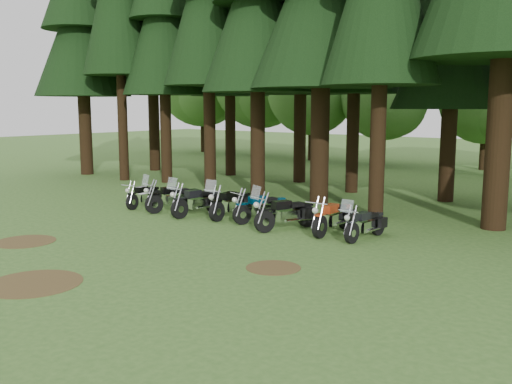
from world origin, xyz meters
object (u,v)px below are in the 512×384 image
(motorcycle_6, at_px, (333,218))
(motorcycle_2, at_px, (197,202))
(motorcycle_3, at_px, (231,204))
(motorcycle_1, at_px, (173,198))
(motorcycle_7, at_px, (365,225))
(motorcycle_5, at_px, (286,214))
(motorcycle_0, at_px, (144,196))
(motorcycle_4, at_px, (262,208))

(motorcycle_6, bearing_deg, motorcycle_2, -175.94)
(motorcycle_3, bearing_deg, motorcycle_1, -173.54)
(motorcycle_2, relative_size, motorcycle_7, 1.13)
(motorcycle_3, xyz_separation_m, motorcycle_7, (5.39, 0.07, -0.06))
(motorcycle_3, height_order, motorcycle_5, motorcycle_5)
(motorcycle_0, distance_m, motorcycle_4, 5.59)
(motorcycle_1, xyz_separation_m, motorcycle_2, (1.31, -0.04, 0.01))
(motorcycle_1, distance_m, motorcycle_5, 5.31)
(motorcycle_1, xyz_separation_m, motorcycle_6, (6.80, 0.60, -0.01))
(motorcycle_0, relative_size, motorcycle_2, 0.84)
(motorcycle_4, distance_m, motorcycle_7, 4.09)
(motorcycle_1, bearing_deg, motorcycle_5, 17.67)
(motorcycle_0, relative_size, motorcycle_7, 0.96)
(motorcycle_1, xyz_separation_m, motorcycle_7, (7.99, 0.51, -0.05))
(motorcycle_0, relative_size, motorcycle_4, 0.92)
(motorcycle_0, bearing_deg, motorcycle_1, -8.96)
(motorcycle_1, distance_m, motorcycle_2, 1.31)
(motorcycle_4, bearing_deg, motorcycle_3, -155.73)
(motorcycle_4, relative_size, motorcycle_6, 0.94)
(motorcycle_7, bearing_deg, motorcycle_3, -175.35)
(motorcycle_3, relative_size, motorcycle_5, 1.01)
(motorcycle_3, relative_size, motorcycle_7, 1.13)
(motorcycle_1, xyz_separation_m, motorcycle_3, (2.60, 0.44, 0.00))
(motorcycle_2, bearing_deg, motorcycle_4, 17.01)
(motorcycle_4, distance_m, motorcycle_6, 2.90)
(motorcycle_5, bearing_deg, motorcycle_7, 28.94)
(motorcycle_1, relative_size, motorcycle_7, 1.11)
(motorcycle_5, relative_size, motorcycle_7, 1.12)
(motorcycle_0, height_order, motorcycle_7, motorcycle_7)
(motorcycle_1, bearing_deg, motorcycle_3, 26.30)
(motorcycle_1, bearing_deg, motorcycle_4, 25.19)
(motorcycle_0, xyz_separation_m, motorcycle_4, (5.55, 0.65, 0.05))
(motorcycle_2, distance_m, motorcycle_4, 2.67)
(motorcycle_3, height_order, motorcycle_4, motorcycle_3)
(motorcycle_5, bearing_deg, motorcycle_6, 39.07)
(motorcycle_6, distance_m, motorcycle_7, 1.20)
(motorcycle_0, distance_m, motorcycle_6, 8.48)
(motorcycle_3, bearing_deg, motorcycle_2, -162.79)
(motorcycle_2, height_order, motorcycle_6, motorcycle_2)
(motorcycle_4, height_order, motorcycle_7, motorcycle_7)
(motorcycle_1, bearing_deg, motorcycle_2, 14.95)
(motorcycle_1, xyz_separation_m, motorcycle_4, (3.90, 0.58, -0.03))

